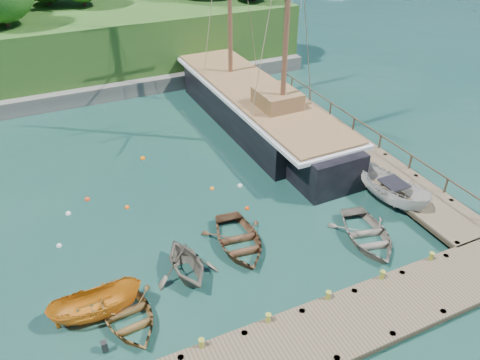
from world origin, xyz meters
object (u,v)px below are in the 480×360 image
at_px(rowboat_2, 239,246).
at_px(schooner, 254,109).
at_px(cabin_boat_white, 390,203).
at_px(rowboat_0, 129,320).
at_px(rowboat_1, 187,275).
at_px(rowboat_3, 366,240).
at_px(motorboat_orange, 99,316).

bearing_deg(rowboat_2, schooner, 67.34).
bearing_deg(schooner, rowboat_2, -120.27).
bearing_deg(rowboat_2, cabin_boat_white, 5.05).
bearing_deg(schooner, rowboat_0, -132.85).
distance_m(rowboat_1, schooner, 17.23).
relative_size(rowboat_0, cabin_boat_white, 0.85).
height_order(rowboat_0, cabin_boat_white, cabin_boat_white).
distance_m(rowboat_3, motorboat_orange, 14.05).
distance_m(rowboat_0, rowboat_3, 12.88).
height_order(rowboat_0, rowboat_1, rowboat_1).
distance_m(rowboat_2, schooner, 14.76).
relative_size(motorboat_orange, schooner, 0.14).
xyz_separation_m(rowboat_0, rowboat_2, (6.47, 2.40, 0.00)).
relative_size(rowboat_1, schooner, 0.12).
bearing_deg(rowboat_1, rowboat_3, -11.48).
xyz_separation_m(rowboat_2, cabin_boat_white, (9.82, -0.28, 0.00)).
xyz_separation_m(rowboat_0, schooner, (13.68, 15.23, 1.21)).
distance_m(motorboat_orange, cabin_boat_white, 17.48).
bearing_deg(motorboat_orange, cabin_boat_white, -83.62).
height_order(rowboat_0, motorboat_orange, motorboat_orange).
relative_size(rowboat_1, rowboat_2, 0.77).
xyz_separation_m(rowboat_3, cabin_boat_white, (3.41, 2.18, 0.00)).
xyz_separation_m(rowboat_3, schooner, (0.80, 15.29, 1.21)).
height_order(motorboat_orange, schooner, schooner).
bearing_deg(rowboat_1, motorboat_orange, -172.03).
bearing_deg(schooner, cabin_boat_white, -79.66).
bearing_deg(cabin_boat_white, rowboat_1, 173.68).
bearing_deg(rowboat_3, motorboat_orange, -170.14).
bearing_deg(rowboat_3, cabin_boat_white, 45.90).
xyz_separation_m(rowboat_1, cabin_boat_white, (13.02, 0.58, 0.00)).
bearing_deg(rowboat_1, schooner, 50.75).
distance_m(cabin_boat_white, schooner, 13.42).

